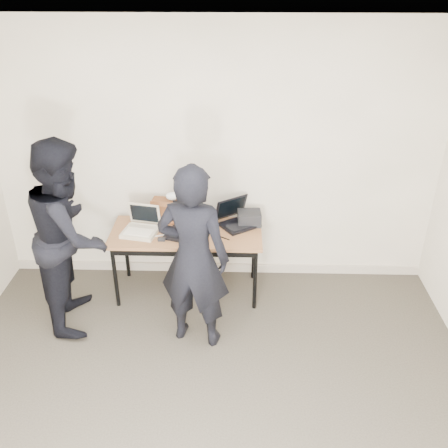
{
  "coord_description": "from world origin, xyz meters",
  "views": [
    {
      "loc": [
        0.22,
        -2.44,
        3.16
      ],
      "look_at": [
        0.1,
        1.6,
        0.95
      ],
      "focal_mm": 40.0,
      "sensor_mm": 36.0,
      "label": 1
    }
  ],
  "objects_px": {
    "leather_satchel": "(170,210)",
    "equipment_box": "(249,218)",
    "laptop_beige": "(141,227)",
    "laptop_center": "(188,227)",
    "laptop_right": "(237,219)",
    "person_observer": "(69,234)",
    "person_typist": "(194,258)",
    "desk": "(186,237)"
  },
  "relations": [
    {
      "from": "desk",
      "to": "person_observer",
      "type": "height_order",
      "value": "person_observer"
    },
    {
      "from": "laptop_beige",
      "to": "desk",
      "type": "bearing_deg",
      "value": 12.35
    },
    {
      "from": "laptop_beige",
      "to": "person_observer",
      "type": "relative_size",
      "value": 0.21
    },
    {
      "from": "desk",
      "to": "person_typist",
      "type": "xyz_separation_m",
      "value": [
        0.14,
        -0.7,
        0.2
      ]
    },
    {
      "from": "desk",
      "to": "equipment_box",
      "type": "distance_m",
      "value": 0.67
    },
    {
      "from": "laptop_center",
      "to": "laptop_right",
      "type": "distance_m",
      "value": 0.52
    },
    {
      "from": "laptop_beige",
      "to": "laptop_center",
      "type": "height_order",
      "value": "laptop_center"
    },
    {
      "from": "equipment_box",
      "to": "person_typist",
      "type": "bearing_deg",
      "value": -118.79
    },
    {
      "from": "laptop_right",
      "to": "laptop_center",
      "type": "bearing_deg",
      "value": 168.0
    },
    {
      "from": "equipment_box",
      "to": "laptop_right",
      "type": "bearing_deg",
      "value": -179.09
    },
    {
      "from": "laptop_beige",
      "to": "person_observer",
      "type": "bearing_deg",
      "value": -134.4
    },
    {
      "from": "desk",
      "to": "equipment_box",
      "type": "bearing_deg",
      "value": 16.99
    },
    {
      "from": "laptop_center",
      "to": "equipment_box",
      "type": "xyz_separation_m",
      "value": [
        0.61,
        0.2,
        0.0
      ]
    },
    {
      "from": "equipment_box",
      "to": "person_observer",
      "type": "relative_size",
      "value": 0.13
    },
    {
      "from": "leather_satchel",
      "to": "laptop_beige",
      "type": "bearing_deg",
      "value": -131.87
    },
    {
      "from": "desk",
      "to": "person_observer",
      "type": "relative_size",
      "value": 0.82
    },
    {
      "from": "laptop_right",
      "to": "person_typist",
      "type": "xyz_separation_m",
      "value": [
        -0.36,
        -0.89,
        0.09
      ]
    },
    {
      "from": "equipment_box",
      "to": "person_observer",
      "type": "xyz_separation_m",
      "value": [
        -1.65,
        -0.59,
        0.12
      ]
    },
    {
      "from": "laptop_beige",
      "to": "leather_satchel",
      "type": "height_order",
      "value": "laptop_beige"
    },
    {
      "from": "person_observer",
      "to": "leather_satchel",
      "type": "bearing_deg",
      "value": -61.44
    },
    {
      "from": "laptop_beige",
      "to": "leather_satchel",
      "type": "xyz_separation_m",
      "value": [
        0.26,
        0.24,
        0.07
      ]
    },
    {
      "from": "leather_satchel",
      "to": "person_typist",
      "type": "height_order",
      "value": "person_typist"
    },
    {
      "from": "laptop_right",
      "to": "person_observer",
      "type": "xyz_separation_m",
      "value": [
        -1.52,
        -0.59,
        0.13
      ]
    },
    {
      "from": "laptop_center",
      "to": "leather_satchel",
      "type": "xyz_separation_m",
      "value": [
        -0.2,
        0.24,
        0.06
      ]
    },
    {
      "from": "laptop_right",
      "to": "person_observer",
      "type": "height_order",
      "value": "person_observer"
    },
    {
      "from": "laptop_center",
      "to": "person_observer",
      "type": "xyz_separation_m",
      "value": [
        -1.04,
        -0.39,
        0.12
      ]
    },
    {
      "from": "equipment_box",
      "to": "laptop_beige",
      "type": "bearing_deg",
      "value": -169.43
    },
    {
      "from": "laptop_center",
      "to": "leather_satchel",
      "type": "height_order",
      "value": "laptop_center"
    },
    {
      "from": "leather_satchel",
      "to": "equipment_box",
      "type": "xyz_separation_m",
      "value": [
        0.81,
        -0.04,
        -0.06
      ]
    },
    {
      "from": "laptop_right",
      "to": "person_observer",
      "type": "bearing_deg",
      "value": 166.53
    },
    {
      "from": "desk",
      "to": "laptop_right",
      "type": "height_order",
      "value": "laptop_right"
    },
    {
      "from": "laptop_beige",
      "to": "person_observer",
      "type": "distance_m",
      "value": 0.71
    },
    {
      "from": "equipment_box",
      "to": "person_observer",
      "type": "height_order",
      "value": "person_observer"
    },
    {
      "from": "laptop_beige",
      "to": "person_observer",
      "type": "xyz_separation_m",
      "value": [
        -0.57,
        -0.39,
        0.14
      ]
    },
    {
      "from": "laptop_beige",
      "to": "laptop_center",
      "type": "distance_m",
      "value": 0.47
    },
    {
      "from": "laptop_right",
      "to": "equipment_box",
      "type": "relative_size",
      "value": 2.1
    },
    {
      "from": "leather_satchel",
      "to": "desk",
      "type": "bearing_deg",
      "value": -45.44
    },
    {
      "from": "person_observer",
      "to": "equipment_box",
      "type": "bearing_deg",
      "value": -78.54
    },
    {
      "from": "laptop_center",
      "to": "person_observer",
      "type": "bearing_deg",
      "value": -141.42
    },
    {
      "from": "leather_satchel",
      "to": "person_typist",
      "type": "xyz_separation_m",
      "value": [
        0.32,
        -0.93,
        0.02
      ]
    },
    {
      "from": "equipment_box",
      "to": "desk",
      "type": "bearing_deg",
      "value": -163.06
    },
    {
      "from": "person_typist",
      "to": "laptop_right",
      "type": "bearing_deg",
      "value": -99.27
    }
  ]
}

